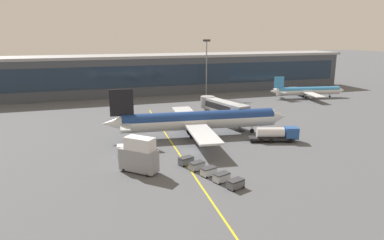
{
  "coord_description": "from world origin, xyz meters",
  "views": [
    {
      "loc": [
        -20.95,
        -64.35,
        23.48
      ],
      "look_at": [
        2.5,
        8.3,
        4.5
      ],
      "focal_mm": 32.93,
      "sensor_mm": 36.0,
      "label": 1
    }
  ],
  "objects_px": {
    "baggage_cart_4": "(186,161)",
    "baggage_cart_3": "(197,166)",
    "fuel_tanker": "(277,134)",
    "crew_van": "(131,150)",
    "commuter_jet_far": "(308,91)",
    "catering_lift": "(139,155)",
    "baggage_cart_1": "(222,177)",
    "baggage_cart_0": "(236,184)",
    "baggage_cart_2": "(209,171)",
    "main_airliner": "(198,120)"
  },
  "relations": [
    {
      "from": "fuel_tanker",
      "to": "main_airliner",
      "type": "bearing_deg",
      "value": 148.19
    },
    {
      "from": "baggage_cart_3",
      "to": "baggage_cart_1",
      "type": "bearing_deg",
      "value": -70.06
    },
    {
      "from": "fuel_tanker",
      "to": "baggage_cart_1",
      "type": "distance_m",
      "value": 25.87
    },
    {
      "from": "baggage_cart_1",
      "to": "baggage_cart_2",
      "type": "relative_size",
      "value": 1.0
    },
    {
      "from": "fuel_tanker",
      "to": "baggage_cart_4",
      "type": "xyz_separation_m",
      "value": [
        -23.24,
        -7.4,
        -0.96
      ]
    },
    {
      "from": "baggage_cart_0",
      "to": "baggage_cart_3",
      "type": "height_order",
      "value": "same"
    },
    {
      "from": "baggage_cart_2",
      "to": "commuter_jet_far",
      "type": "xyz_separation_m",
      "value": [
        60.37,
        57.1,
        1.89
      ]
    },
    {
      "from": "baggage_cart_1",
      "to": "catering_lift",
      "type": "bearing_deg",
      "value": 145.63
    },
    {
      "from": "crew_van",
      "to": "baggage_cart_4",
      "type": "distance_m",
      "value": 11.86
    },
    {
      "from": "crew_van",
      "to": "baggage_cart_3",
      "type": "relative_size",
      "value": 1.73
    },
    {
      "from": "fuel_tanker",
      "to": "baggage_cart_3",
      "type": "xyz_separation_m",
      "value": [
        -22.15,
        -10.4,
        -0.96
      ]
    },
    {
      "from": "crew_van",
      "to": "baggage_cart_2",
      "type": "bearing_deg",
      "value": -51.29
    },
    {
      "from": "baggage_cart_2",
      "to": "commuter_jet_far",
      "type": "relative_size",
      "value": 0.1
    },
    {
      "from": "crew_van",
      "to": "commuter_jet_far",
      "type": "bearing_deg",
      "value": 31.2
    },
    {
      "from": "fuel_tanker",
      "to": "baggage_cart_4",
      "type": "bearing_deg",
      "value": -162.35
    },
    {
      "from": "catering_lift",
      "to": "baggage_cart_4",
      "type": "distance_m",
      "value": 9.0
    },
    {
      "from": "baggage_cart_2",
      "to": "baggage_cart_4",
      "type": "bearing_deg",
      "value": 109.94
    },
    {
      "from": "main_airliner",
      "to": "baggage_cart_0",
      "type": "xyz_separation_m",
      "value": [
        -3.77,
        -28.8,
        -3.01
      ]
    },
    {
      "from": "crew_van",
      "to": "baggage_cart_1",
      "type": "xyz_separation_m",
      "value": [
        12.17,
        -16.84,
        -0.53
      ]
    },
    {
      "from": "main_airliner",
      "to": "baggage_cart_2",
      "type": "distance_m",
      "value": 23.74
    },
    {
      "from": "baggage_cart_4",
      "to": "commuter_jet_far",
      "type": "xyz_separation_m",
      "value": [
        62.56,
        51.08,
        1.89
      ]
    },
    {
      "from": "baggage_cart_0",
      "to": "baggage_cart_4",
      "type": "xyz_separation_m",
      "value": [
        -4.37,
        12.03,
        0.0
      ]
    },
    {
      "from": "baggage_cart_1",
      "to": "baggage_cart_4",
      "type": "distance_m",
      "value": 9.6
    },
    {
      "from": "main_airliner",
      "to": "baggage_cart_3",
      "type": "height_order",
      "value": "main_airliner"
    },
    {
      "from": "commuter_jet_far",
      "to": "baggage_cart_2",
      "type": "bearing_deg",
      "value": -136.6
    },
    {
      "from": "fuel_tanker",
      "to": "baggage_cart_2",
      "type": "distance_m",
      "value": 24.99
    },
    {
      "from": "baggage_cart_3",
      "to": "catering_lift",
      "type": "bearing_deg",
      "value": 167.58
    },
    {
      "from": "crew_van",
      "to": "baggage_cart_4",
      "type": "xyz_separation_m",
      "value": [
        8.9,
        -7.81,
        -0.53
      ]
    },
    {
      "from": "fuel_tanker",
      "to": "commuter_jet_far",
      "type": "relative_size",
      "value": 0.38
    },
    {
      "from": "baggage_cart_0",
      "to": "commuter_jet_far",
      "type": "height_order",
      "value": "commuter_jet_far"
    },
    {
      "from": "baggage_cart_1",
      "to": "main_airliner",
      "type": "bearing_deg",
      "value": 79.33
    },
    {
      "from": "main_airliner",
      "to": "catering_lift",
      "type": "xyz_separation_m",
      "value": [
        -16.8,
        -17.63,
        -0.73
      ]
    },
    {
      "from": "fuel_tanker",
      "to": "baggage_cart_0",
      "type": "xyz_separation_m",
      "value": [
        -18.88,
        -19.43,
        -0.96
      ]
    },
    {
      "from": "baggage_cart_4",
      "to": "baggage_cart_3",
      "type": "bearing_deg",
      "value": -70.06
    },
    {
      "from": "fuel_tanker",
      "to": "commuter_jet_far",
      "type": "bearing_deg",
      "value": 48.01
    },
    {
      "from": "main_airliner",
      "to": "crew_van",
      "type": "height_order",
      "value": "main_airliner"
    },
    {
      "from": "baggage_cart_3",
      "to": "commuter_jet_far",
      "type": "distance_m",
      "value": 81.9
    },
    {
      "from": "main_airliner",
      "to": "baggage_cart_3",
      "type": "relative_size",
      "value": 14.45
    },
    {
      "from": "baggage_cart_3",
      "to": "baggage_cart_0",
      "type": "bearing_deg",
      "value": -70.06
    },
    {
      "from": "crew_van",
      "to": "baggage_cart_0",
      "type": "xyz_separation_m",
      "value": [
        13.27,
        -19.85,
        -0.53
      ]
    },
    {
      "from": "fuel_tanker",
      "to": "commuter_jet_far",
      "type": "height_order",
      "value": "commuter_jet_far"
    },
    {
      "from": "main_airliner",
      "to": "baggage_cart_4",
      "type": "bearing_deg",
      "value": -115.87
    },
    {
      "from": "catering_lift",
      "to": "baggage_cart_3",
      "type": "distance_m",
      "value": 10.25
    },
    {
      "from": "fuel_tanker",
      "to": "crew_van",
      "type": "height_order",
      "value": "fuel_tanker"
    },
    {
      "from": "catering_lift",
      "to": "baggage_cart_2",
      "type": "bearing_deg",
      "value": -25.43
    },
    {
      "from": "baggage_cart_3",
      "to": "commuter_jet_far",
      "type": "relative_size",
      "value": 0.1
    },
    {
      "from": "fuel_tanker",
      "to": "baggage_cart_1",
      "type": "height_order",
      "value": "fuel_tanker"
    },
    {
      "from": "baggage_cart_1",
      "to": "commuter_jet_far",
      "type": "xyz_separation_m",
      "value": [
        59.28,
        60.11,
        1.89
      ]
    },
    {
      "from": "fuel_tanker",
      "to": "crew_van",
      "type": "relative_size",
      "value": 2.11
    },
    {
      "from": "catering_lift",
      "to": "baggage_cart_1",
      "type": "height_order",
      "value": "catering_lift"
    }
  ]
}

